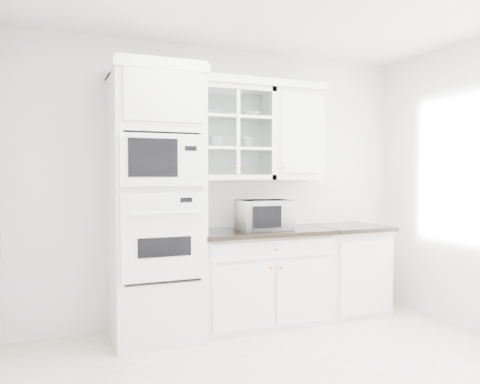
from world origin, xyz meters
name	(u,v)px	position (x,y,z in m)	size (l,w,h in m)	color
room_shell	(284,130)	(0.00, 0.43, 1.78)	(4.00, 3.50, 2.70)	white
oven_column	(156,203)	(-0.75, 1.42, 1.20)	(0.76, 0.68, 2.40)	white
base_cabinet_run	(261,276)	(0.28, 1.45, 0.46)	(1.32, 0.67, 0.92)	white
extra_base_cabinet	(347,268)	(1.28, 1.45, 0.46)	(0.72, 0.67, 0.92)	white
upper_cabinet_glass	(232,133)	(0.03, 1.58, 1.85)	(0.80, 0.33, 0.90)	white
upper_cabinet_solid	(293,136)	(0.71, 1.58, 1.85)	(0.55, 0.33, 0.90)	white
crown_molding	(222,82)	(-0.07, 1.56, 2.33)	(2.14, 0.38, 0.07)	white
countertop_microwave	(263,215)	(0.29, 1.41, 1.06)	(0.49, 0.41, 0.29)	white
bowl_a	(213,113)	(-0.15, 1.60, 2.04)	(0.21, 0.21, 0.05)	white
bowl_b	(251,115)	(0.23, 1.57, 2.04)	(0.17, 0.17, 0.05)	white
cup_a	(216,142)	(-0.13, 1.59, 1.76)	(0.13, 0.13, 0.11)	white
cup_b	(247,143)	(0.19, 1.58, 1.76)	(0.11, 0.11, 0.10)	white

